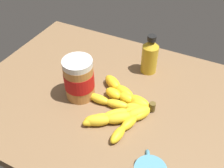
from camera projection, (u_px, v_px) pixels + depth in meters
The scene contains 4 objects.
ground_plane at pixel (116, 102), 88.00cm from camera, with size 97.89×69.83×3.68cm, color brown.
banana_bunch at pixel (122, 107), 81.61cm from camera, with size 21.90×26.05×3.75cm.
peanut_butter_jar at pixel (79, 79), 83.21cm from camera, with size 9.79×9.79×14.42cm.
honey_bottle at pixel (150, 56), 93.10cm from camera, with size 5.88×5.88×15.06cm.
Camera 1 is at (-26.25, 55.62, 61.40)cm, focal length 41.64 mm.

